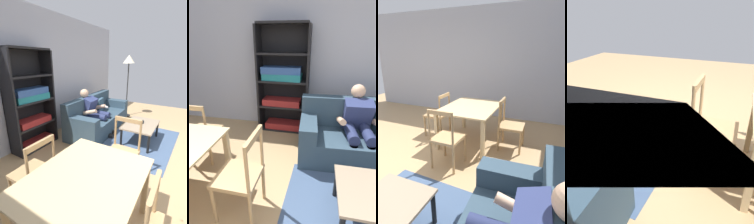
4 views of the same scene
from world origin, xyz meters
TOP-DOWN VIEW (x-y plane):
  - ground_plane at (0.00, 0.00)m, footprint 8.43×8.43m
  - coffee_table at (0.77, 1.00)m, footprint 0.94×0.64m
  - tv_remote at (0.88, 1.00)m, footprint 0.18×0.09m
  - dining_chair_facing_couch at (-0.62, 0.89)m, footprint 0.43×0.43m
  - area_rug at (0.77, 1.00)m, footprint 2.06×1.49m

SIDE VIEW (x-z plane):
  - ground_plane at x=0.00m, z-range 0.00..0.00m
  - area_rug at x=0.77m, z-range 0.00..0.01m
  - coffee_table at x=0.77m, z-range 0.16..0.57m
  - tv_remote at x=0.88m, z-range 0.41..0.44m
  - dining_chair_facing_couch at x=-0.62m, z-range -0.01..0.94m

